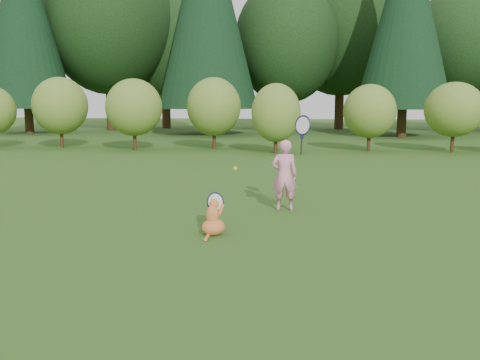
# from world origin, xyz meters

# --- Properties ---
(ground) EXTENTS (100.00, 100.00, 0.00)m
(ground) POSITION_xyz_m (0.00, 0.00, 0.00)
(ground) COLOR #305016
(ground) RESTS_ON ground
(shrub_row) EXTENTS (28.00, 3.00, 2.80)m
(shrub_row) POSITION_xyz_m (0.00, 13.00, 1.40)
(shrub_row) COLOR olive
(shrub_row) RESTS_ON ground
(child) EXTENTS (0.72, 0.45, 1.90)m
(child) POSITION_xyz_m (0.84, 1.93, 0.67)
(child) COLOR pink
(child) RESTS_ON ground
(cat) EXTENTS (0.53, 0.81, 0.74)m
(cat) POSITION_xyz_m (-0.07, 0.00, 0.28)
(cat) COLOR #C16925
(cat) RESTS_ON ground
(tennis_ball) EXTENTS (0.07, 0.07, 0.07)m
(tennis_ball) POSITION_xyz_m (0.00, 1.54, 0.79)
(tennis_ball) COLOR #CCC918
(tennis_ball) RESTS_ON ground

